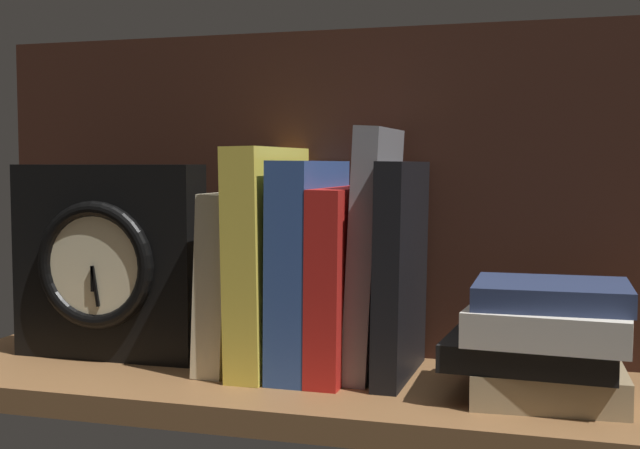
{
  "coord_description": "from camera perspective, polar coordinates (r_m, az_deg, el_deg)",
  "views": [
    {
      "loc": [
        26.12,
        -79.69,
        21.37
      ],
      "look_at": [
        1.16,
        2.85,
        15.13
      ],
      "focal_mm": 47.55,
      "sensor_mm": 36.0,
      "label": 1
    }
  ],
  "objects": [
    {
      "name": "book_red_requiem",
      "position": [
        0.86,
        1.57,
        -3.79
      ],
      "size": [
        3.49,
        16.44,
        18.95
      ],
      "primitive_type": "cube",
      "rotation": [
        0.0,
        0.01,
        0.0
      ],
      "color": "red",
      "rests_on": "ground_plane"
    },
    {
      "name": "ground_plane",
      "position": [
        0.87,
        -1.3,
        -10.96
      ],
      "size": [
        81.86,
        25.08,
        2.5
      ],
      "primitive_type": "cube",
      "color": "brown"
    },
    {
      "name": "framed_clock",
      "position": [
        0.95,
        -14.15,
        -2.46
      ],
      "size": [
        21.24,
        6.21,
        21.24
      ],
      "color": "black",
      "rests_on": "ground_plane"
    },
    {
      "name": "book_black_skeptic",
      "position": [
        0.85,
        5.5,
        -3.05
      ],
      "size": [
        2.97,
        15.15,
        21.59
      ],
      "primitive_type": "cube",
      "rotation": [
        0.0,
        0.02,
        0.0
      ],
      "color": "black",
      "rests_on": "ground_plane"
    },
    {
      "name": "book_blue_modern",
      "position": [
        0.87,
        -0.92,
        -2.81
      ],
      "size": [
        4.21,
        16.33,
        21.67
      ],
      "primitive_type": "cube",
      "rotation": [
        0.0,
        0.01,
        0.0
      ],
      "color": "#2D4C8E",
      "rests_on": "ground_plane"
    },
    {
      "name": "book_yellow_seinlanguage",
      "position": [
        0.89,
        -3.46,
        -2.27
      ],
      "size": [
        3.97,
        16.97,
        23.04
      ],
      "primitive_type": "cube",
      "rotation": [
        0.0,
        -0.01,
        0.0
      ],
      "color": "gold",
      "rests_on": "ground_plane"
    },
    {
      "name": "back_panel",
      "position": [
        0.95,
        0.91,
        2.14
      ],
      "size": [
        81.86,
        1.2,
        36.11
      ],
      "primitive_type": "cube",
      "color": "black",
      "rests_on": "ground_plane"
    },
    {
      "name": "book_cream_twain",
      "position": [
        0.9,
        -5.66,
        -3.67
      ],
      "size": [
        3.99,
        14.73,
        18.43
      ],
      "primitive_type": "cube",
      "rotation": [
        0.0,
        0.05,
        0.0
      ],
      "color": "beige",
      "rests_on": "ground_plane"
    },
    {
      "name": "book_stack_side",
      "position": [
        0.8,
        14.91,
        -7.55
      ],
      "size": [
        16.86,
        14.6,
        10.74
      ],
      "color": "#9E8966",
      "rests_on": "ground_plane"
    },
    {
      "name": "book_gray_chess",
      "position": [
        0.85,
        3.63,
        -1.88
      ],
      "size": [
        3.74,
        12.09,
        24.97
      ],
      "primitive_type": "cube",
      "rotation": [
        0.0,
        0.05,
        0.0
      ],
      "color": "gray",
      "rests_on": "ground_plane"
    }
  ]
}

